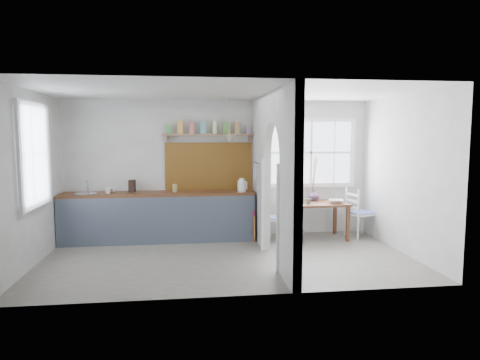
{
  "coord_description": "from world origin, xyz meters",
  "views": [
    {
      "loc": [
        -0.65,
        -6.57,
        1.94
      ],
      "look_at": [
        0.24,
        0.39,
        1.2
      ],
      "focal_mm": 32.0,
      "sensor_mm": 36.0,
      "label": 1
    }
  ],
  "objects": [
    {
      "name": "floor",
      "position": [
        0.0,
        0.0,
        0.0
      ],
      "size": [
        5.8,
        3.2,
        0.01
      ],
      "primitive_type": "cube",
      "color": "gray",
      "rests_on": "ground"
    },
    {
      "name": "jar",
      "position": [
        -0.85,
        1.31,
        0.97
      ],
      "size": [
        0.11,
        0.11,
        0.14
      ],
      "primitive_type": "cylinder",
      "rotation": [
        0.0,
        0.0,
        0.36
      ],
      "color": "tan",
      "rests_on": "counter"
    },
    {
      "name": "dining_table",
      "position": [
        1.79,
        1.1,
        0.34
      ],
      "size": [
        1.13,
        0.78,
        0.69
      ],
      "primitive_type": null,
      "rotation": [
        0.0,
        0.0,
        0.04
      ],
      "color": "brown",
      "rests_on": "floor"
    },
    {
      "name": "bowl",
      "position": [
        2.12,
        0.98,
        0.72
      ],
      "size": [
        0.34,
        0.34,
        0.07
      ],
      "primitive_type": "imported",
      "rotation": [
        0.0,
        0.0,
        -0.33
      ],
      "color": "silver",
      "rests_on": "dining_table"
    },
    {
      "name": "ceiling",
      "position": [
        0.0,
        0.0,
        2.6
      ],
      "size": [
        5.8,
        3.2,
        0.01
      ],
      "primitive_type": "cube",
      "color": "silver",
      "rests_on": "walls"
    },
    {
      "name": "table_cup",
      "position": [
        1.58,
        0.94,
        0.74
      ],
      "size": [
        0.13,
        0.13,
        0.1
      ],
      "primitive_type": "imported",
      "rotation": [
        0.0,
        0.0,
        0.17
      ],
      "color": "#5B8460",
      "rests_on": "dining_table"
    },
    {
      "name": "towel_magenta",
      "position": [
        0.58,
        1.0,
        0.28
      ],
      "size": [
        0.02,
        0.03,
        0.6
      ],
      "primitive_type": "cube",
      "color": "#AB1046",
      "rests_on": "counter"
    },
    {
      "name": "chair_left",
      "position": [
        1.03,
        1.12,
        0.41
      ],
      "size": [
        0.5,
        0.5,
        0.82
      ],
      "primitive_type": null,
      "rotation": [
        0.0,
        0.0,
        -2.0
      ],
      "color": "white",
      "rests_on": "floor"
    },
    {
      "name": "shelf",
      "position": [
        -0.2,
        1.49,
        2.01
      ],
      "size": [
        1.75,
        0.2,
        0.21
      ],
      "color": "#9A7656",
      "rests_on": "walls"
    },
    {
      "name": "walls",
      "position": [
        0.0,
        0.0,
        1.3
      ],
      "size": [
        5.81,
        3.21,
        2.6
      ],
      "color": "silver",
      "rests_on": "floor"
    },
    {
      "name": "vase",
      "position": [
        1.8,
        1.3,
        0.79
      ],
      "size": [
        0.25,
        0.25,
        0.21
      ],
      "primitive_type": "imported",
      "rotation": [
        0.0,
        0.0,
        0.29
      ],
      "color": "#432E4E",
      "rests_on": "dining_table"
    },
    {
      "name": "knife_block",
      "position": [
        -1.63,
        1.4,
        1.01
      ],
      "size": [
        0.12,
        0.16,
        0.22
      ],
      "primitive_type": "cube",
      "rotation": [
        0.0,
        0.0,
        -0.16
      ],
      "color": "black",
      "rests_on": "counter"
    },
    {
      "name": "kettle",
      "position": [
        0.38,
        1.2,
        1.02
      ],
      "size": [
        0.26,
        0.24,
        0.25
      ],
      "primitive_type": null,
      "rotation": [
        0.0,
        0.0,
        -0.43
      ],
      "color": "white",
      "rests_on": "counter"
    },
    {
      "name": "chair_right",
      "position": [
        2.67,
        1.14,
        0.47
      ],
      "size": [
        0.52,
        0.52,
        0.94
      ],
      "primitive_type": null,
      "rotation": [
        0.0,
        0.0,
        1.8
      ],
      "color": "white",
      "rests_on": "floor"
    },
    {
      "name": "nook_window",
      "position": [
        1.8,
        1.56,
        1.6
      ],
      "size": [
        1.76,
        0.1,
        1.3
      ],
      "primitive_type": null,
      "color": "white",
      "rests_on": "walls"
    },
    {
      "name": "kitchen_window",
      "position": [
        -2.87,
        0.0,
        1.65
      ],
      "size": [
        0.1,
        1.16,
        1.5
      ],
      "primitive_type": null,
      "color": "white",
      "rests_on": "walls"
    },
    {
      "name": "mug_b",
      "position": [
        -1.96,
        1.39,
        0.94
      ],
      "size": [
        0.12,
        0.12,
        0.08
      ],
      "primitive_type": "imported",
      "rotation": [
        0.0,
        0.0,
        -0.14
      ],
      "color": "white",
      "rests_on": "counter"
    },
    {
      "name": "counter",
      "position": [
        -1.13,
        1.33,
        0.46
      ],
      "size": [
        3.5,
        0.6,
        0.9
      ],
      "color": "brown",
      "rests_on": "floor"
    },
    {
      "name": "mug_a",
      "position": [
        -2.03,
        1.27,
        0.95
      ],
      "size": [
        0.14,
        0.14,
        0.1
      ],
      "primitive_type": "imported",
      "rotation": [
        0.0,
        0.0,
        0.36
      ],
      "color": "white",
      "rests_on": "counter"
    },
    {
      "name": "towel_orange",
      "position": [
        0.58,
        0.96,
        0.25
      ],
      "size": [
        0.02,
        0.03,
        0.46
      ],
      "primitive_type": "cube",
      "color": "#BA7323",
      "rests_on": "counter"
    },
    {
      "name": "utensil_rail",
      "position": [
        0.61,
        0.9,
        1.45
      ],
      "size": [
        0.02,
        0.5,
        0.02
      ],
      "primitive_type": "cylinder",
      "rotation": [
        1.57,
        0.0,
        0.0
      ],
      "color": "#B4B9C3",
      "rests_on": "partition"
    },
    {
      "name": "pendant_lamp",
      "position": [
        0.15,
        1.15,
        1.88
      ],
      "size": [
        0.26,
        0.26,
        0.16
      ],
      "primitive_type": "cone",
      "color": "beige",
      "rests_on": "ceiling"
    },
    {
      "name": "partition",
      "position": [
        0.7,
        0.06,
        1.45
      ],
      "size": [
        0.12,
        3.2,
        2.6
      ],
      "color": "silver",
      "rests_on": "floor"
    },
    {
      "name": "plate",
      "position": [
        1.47,
        1.09,
        0.69
      ],
      "size": [
        0.26,
        0.26,
        0.02
      ],
      "primitive_type": "cylinder",
      "rotation": [
        0.0,
        0.0,
        0.41
      ],
      "color": "black",
      "rests_on": "dining_table"
    },
    {
      "name": "backsplash",
      "position": [
        -0.2,
        1.58,
        1.35
      ],
      "size": [
        1.65,
        0.03,
        0.9
      ],
      "primitive_type": "cube",
      "color": "brown",
      "rests_on": "walls"
    },
    {
      "name": "sink",
      "position": [
        -2.43,
        1.3,
        0.89
      ],
      "size": [
        0.4,
        0.4,
        0.02
      ],
      "primitive_type": "cylinder",
      "color": "#B4B9C3",
      "rests_on": "counter"
    }
  ]
}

